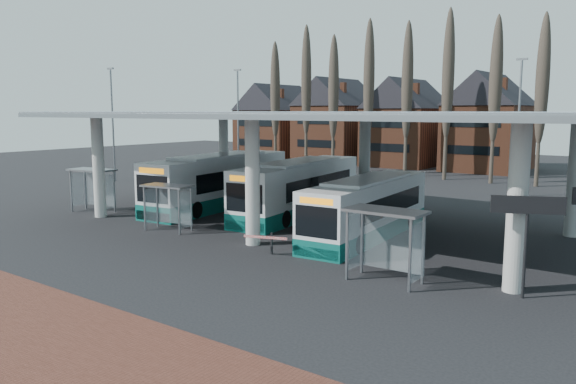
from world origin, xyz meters
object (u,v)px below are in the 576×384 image
Objects in this scene: bus_1 at (299,189)px; bus_2 at (368,209)px; bus_0 at (220,182)px; shelter_2 at (387,229)px; shelter_0 at (94,181)px; shelter_1 at (169,197)px.

bus_2 is (6.35, -2.93, -0.16)m from bus_1.
bus_0 is 5.98m from bus_1.
bus_2 is at bearing -31.69° from bus_1.
bus_1 reaches higher than shelter_2.
bus_0 is at bearing 40.57° from shelter_0.
shelter_1 is at bearing -156.38° from bus_2.
shelter_0 is at bearing 163.07° from shelter_1.
bus_2 is 3.51× the size of shelter_0.
shelter_2 is at bearing -33.47° from bus_0.
shelter_1 is at bearing -16.39° from shelter_0.
shelter_2 is (13.50, -1.41, 0.21)m from shelter_1.
shelter_0 is at bearing -136.29° from bus_0.
bus_1 is 4.14× the size of shelter_2.
bus_0 is 4.10× the size of shelter_0.
shelter_1 is at bearing -73.49° from bus_0.
bus_0 is 12.48m from bus_2.
shelter_2 is (4.18, -6.38, 0.58)m from bus_2.
bus_0 reaches higher than shelter_0.
bus_2 is (12.29, -2.17, -0.23)m from bus_0.
bus_1 is 7.00m from bus_2.
bus_1 is 3.92× the size of shelter_0.
shelter_0 is at bearing -171.71° from bus_2.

